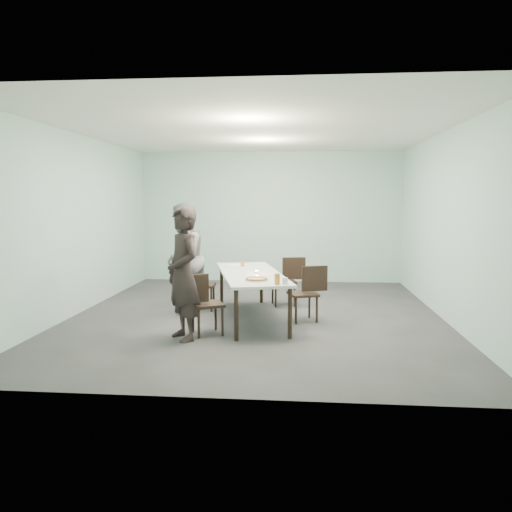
# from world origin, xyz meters

# --- Properties ---
(ground) EXTENTS (7.00, 7.00, 0.00)m
(ground) POSITION_xyz_m (0.00, 0.00, 0.00)
(ground) COLOR #333335
(ground) RESTS_ON ground
(room_shell) EXTENTS (6.02, 7.02, 3.01)m
(room_shell) POSITION_xyz_m (0.00, 0.00, 2.03)
(room_shell) COLOR #A4CEC4
(room_shell) RESTS_ON ground
(table) EXTENTS (1.49, 2.74, 0.75)m
(table) POSITION_xyz_m (-0.07, -0.26, 0.69)
(table) COLOR white
(table) RESTS_ON ground
(chair_near_left) EXTENTS (0.65, 0.56, 0.87)m
(chair_near_left) POSITION_xyz_m (-0.66, -1.27, 0.50)
(chair_near_left) COLOR black
(chair_near_left) RESTS_ON ground
(chair_far_left) EXTENTS (0.62, 0.44, 0.87)m
(chair_far_left) POSITION_xyz_m (-1.05, 0.33, 0.50)
(chair_far_left) COLOR black
(chair_far_left) RESTS_ON ground
(chair_near_right) EXTENTS (0.65, 0.53, 0.87)m
(chair_near_right) POSITION_xyz_m (0.84, -0.30, 0.50)
(chair_near_right) COLOR black
(chair_near_right) RESTS_ON ground
(chair_far_right) EXTENTS (0.65, 0.50, 0.87)m
(chair_far_right) POSITION_xyz_m (0.49, 0.85, 0.50)
(chair_far_right) COLOR black
(chair_far_right) RESTS_ON ground
(diner_near) EXTENTS (0.74, 0.79, 1.81)m
(diner_near) POSITION_xyz_m (-0.87, -1.51, 0.91)
(diner_near) COLOR black
(diner_near) RESTS_ON ground
(diner_far) EXTENTS (0.81, 0.98, 1.86)m
(diner_far) POSITION_xyz_m (-1.24, 0.12, 0.93)
(diner_far) COLOR slate
(diner_far) RESTS_ON ground
(pizza) EXTENTS (0.34, 0.34, 0.04)m
(pizza) POSITION_xyz_m (0.09, -1.03, 0.77)
(pizza) COLOR white
(pizza) RESTS_ON table
(side_plate) EXTENTS (0.18, 0.18, 0.01)m
(side_plate) POSITION_xyz_m (0.16, -0.81, 0.76)
(side_plate) COLOR white
(side_plate) RESTS_ON table
(beer_glass) EXTENTS (0.08, 0.08, 0.15)m
(beer_glass) POSITION_xyz_m (0.40, -1.34, 0.82)
(beer_glass) COLOR #BF792A
(beer_glass) RESTS_ON table
(water_tumbler) EXTENTS (0.08, 0.08, 0.09)m
(water_tumbler) POSITION_xyz_m (0.51, -1.30, 0.80)
(water_tumbler) COLOR silver
(water_tumbler) RESTS_ON table
(tealight) EXTENTS (0.06, 0.06, 0.05)m
(tealight) POSITION_xyz_m (0.03, -0.36, 0.77)
(tealight) COLOR silver
(tealight) RESTS_ON table
(amber_tumbler) EXTENTS (0.07, 0.07, 0.08)m
(amber_tumbler) POSITION_xyz_m (-0.29, 0.49, 0.79)
(amber_tumbler) COLOR #BF792A
(amber_tumbler) RESTS_ON table
(menu) EXTENTS (0.34, 0.29, 0.01)m
(menu) POSITION_xyz_m (-0.41, 0.66, 0.75)
(menu) COLOR silver
(menu) RESTS_ON table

